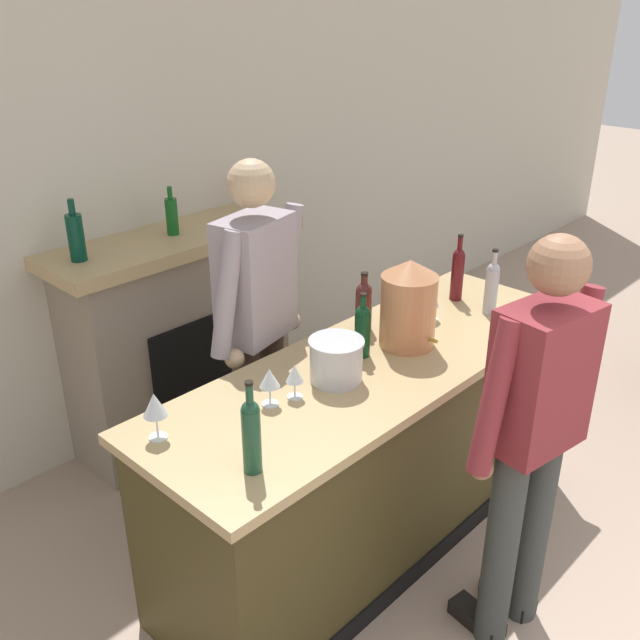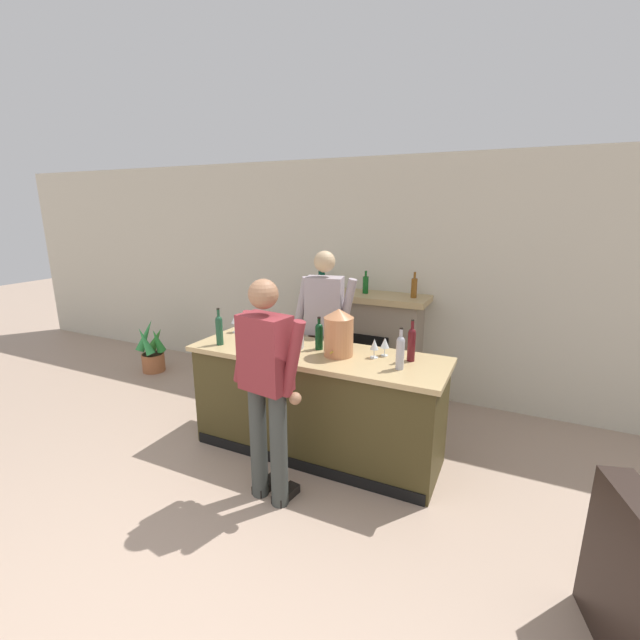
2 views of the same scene
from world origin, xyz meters
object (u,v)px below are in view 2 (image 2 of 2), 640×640
(wine_bottle_riesling_slim, at_px, (319,335))
(wine_glass_near_bucket, at_px, (265,330))
(potted_plant_corner, at_px, (152,351))
(person_bartender, at_px, (324,330))
(wine_bottle_rose_blush, at_px, (412,343))
(wine_bottle_chardonnay_pale, at_px, (348,333))
(wine_glass_front_right, at_px, (273,333))
(wine_glass_by_dispenser, at_px, (235,319))
(copper_dispenser, at_px, (339,332))
(fireplace_stone, at_px, (364,344))
(wine_glass_mid_counter, at_px, (374,345))
(wine_bottle_cabernet_heavy, at_px, (219,329))
(wine_bottle_merlot_tall, at_px, (400,351))
(wine_glass_front_left, at_px, (385,343))
(ice_bucket_steel, at_px, (292,338))
(person_customer, at_px, (267,384))

(wine_bottle_riesling_slim, bearing_deg, wine_glass_near_bucket, -179.03)
(potted_plant_corner, relative_size, person_bartender, 0.40)
(wine_bottle_rose_blush, bearing_deg, wine_bottle_chardonnay_pale, 169.11)
(wine_glass_near_bucket, distance_m, wine_glass_front_right, 0.11)
(person_bartender, bearing_deg, wine_bottle_rose_blush, -23.77)
(wine_bottle_rose_blush, height_order, wine_glass_near_bucket, wine_bottle_rose_blush)
(potted_plant_corner, relative_size, wine_glass_by_dispenser, 3.86)
(copper_dispenser, bearing_deg, wine_bottle_riesling_slim, 160.76)
(fireplace_stone, distance_m, person_bartender, 0.92)
(person_bartender, distance_m, wine_glass_near_bucket, 0.63)
(wine_glass_mid_counter, bearing_deg, copper_dispenser, -165.99)
(person_bartender, distance_m, wine_glass_by_dispenser, 0.90)
(wine_glass_by_dispenser, bearing_deg, potted_plant_corner, 161.39)
(fireplace_stone, distance_m, wine_bottle_cabernet_heavy, 1.87)
(person_bartender, xyz_separation_m, wine_bottle_cabernet_heavy, (-0.70, -0.76, 0.12))
(person_bartender, relative_size, wine_bottle_riesling_slim, 6.05)
(fireplace_stone, bearing_deg, wine_bottle_rose_blush, -56.19)
(wine_bottle_cabernet_heavy, height_order, wine_glass_mid_counter, wine_bottle_cabernet_heavy)
(fireplace_stone, xyz_separation_m, wine_glass_mid_counter, (0.55, -1.33, 0.45))
(wine_bottle_cabernet_heavy, bearing_deg, wine_bottle_rose_blush, 10.94)
(fireplace_stone, relative_size, wine_glass_near_bucket, 9.75)
(wine_bottle_merlot_tall, xyz_separation_m, wine_glass_front_left, (-0.20, 0.25, -0.04))
(potted_plant_corner, distance_m, person_bartender, 2.84)
(potted_plant_corner, xyz_separation_m, ice_bucket_steel, (2.67, -0.83, 0.77))
(fireplace_stone, bearing_deg, person_bartender, -99.34)
(ice_bucket_steel, distance_m, wine_bottle_rose_blush, 1.06)
(wine_bottle_rose_blush, bearing_deg, fireplace_stone, 123.81)
(wine_bottle_chardonnay_pale, relative_size, wine_bottle_merlot_tall, 0.85)
(wine_glass_front_right, bearing_deg, potted_plant_corner, 161.85)
(wine_bottle_rose_blush, bearing_deg, wine_glass_near_bucket, -177.35)
(wine_bottle_riesling_slim, height_order, wine_glass_mid_counter, wine_bottle_riesling_slim)
(person_customer, bearing_deg, wine_glass_near_bucket, 123.15)
(wine_bottle_riesling_slim, relative_size, wine_glass_by_dispenser, 1.60)
(wine_glass_front_right, bearing_deg, fireplace_stone, 73.01)
(wine_bottle_riesling_slim, xyz_separation_m, wine_bottle_rose_blush, (0.81, 0.05, 0.02))
(wine_bottle_rose_blush, distance_m, wine_bottle_merlot_tall, 0.22)
(potted_plant_corner, xyz_separation_m, wine_bottle_chardonnay_pale, (3.12, -0.59, 0.81))
(wine_bottle_merlot_tall, distance_m, wine_glass_front_left, 0.32)
(wine_glass_by_dispenser, bearing_deg, wine_bottle_merlot_tall, -9.12)
(ice_bucket_steel, bearing_deg, potted_plant_corner, 162.79)
(person_customer, relative_size, wine_bottle_chardonnay_pale, 6.02)
(wine_bottle_merlot_tall, relative_size, wine_glass_near_bucket, 2.12)
(person_bartender, bearing_deg, person_customer, -83.17)
(fireplace_stone, distance_m, wine_glass_front_right, 1.49)
(person_customer, distance_m, wine_bottle_rose_blush, 1.23)
(potted_plant_corner, bearing_deg, wine_bottle_riesling_slim, -14.71)
(copper_dispenser, bearing_deg, wine_glass_front_right, 176.95)
(wine_glass_front_left, height_order, wine_glass_by_dispenser, wine_glass_by_dispenser)
(wine_glass_near_bucket, bearing_deg, copper_dispenser, -4.96)
(potted_plant_corner, bearing_deg, wine_glass_by_dispenser, -18.61)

